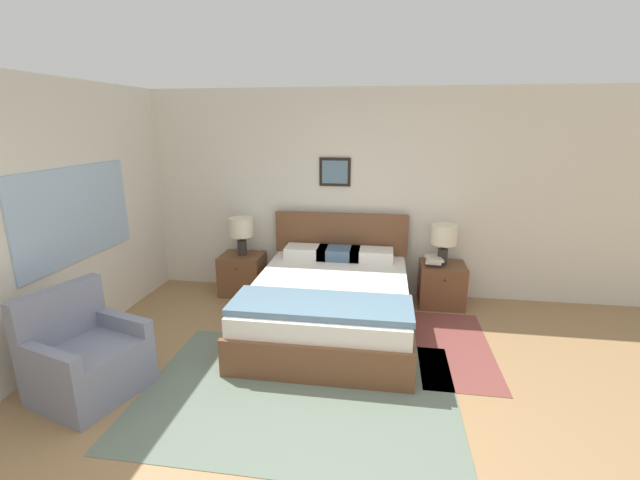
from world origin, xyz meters
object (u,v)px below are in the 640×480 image
Objects in this scene: armchair at (86,359)px; table_lamp_near_window at (241,229)px; table_lamp_by_door at (444,237)px; bed at (330,302)px; nightstand_near_window at (243,274)px; nightstand_by_door at (441,284)px.

armchair is 1.90× the size of table_lamp_near_window.
table_lamp_by_door is (2.52, 0.00, 0.00)m from table_lamp_near_window.
armchair is at bearing -104.28° from table_lamp_near_window.
table_lamp_by_door is (1.26, 0.83, 0.56)m from bed.
bed is 1.61m from table_lamp_by_door.
nightstand_near_window is at bearing -179.81° from table_lamp_by_door.
table_lamp_near_window reaches higher than nightstand_near_window.
table_lamp_near_window is at bearing 42.32° from nightstand_near_window.
bed is 4.40× the size of table_lamp_near_window.
bed is 2.32× the size of armchair.
bed is 4.40× the size of table_lamp_by_door.
bed is at bearing -33.25° from table_lamp_near_window.
bed is 2.36m from armchair.
nightstand_near_window is 1.00× the size of nightstand_by_door.
nightstand_by_door is 1.10× the size of table_lamp_near_window.
table_lamp_by_door is at bearing 0.00° from table_lamp_near_window.
table_lamp_by_door is (-0.01, 0.01, 0.60)m from nightstand_by_door.
nightstand_by_door is at bearing 32.79° from bed.
table_lamp_by_door is at bearing 33.36° from bed.
bed is 1.51m from nightstand_by_door.
bed is 1.61m from table_lamp_near_window.
nightstand_near_window is 1.10× the size of table_lamp_near_window.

